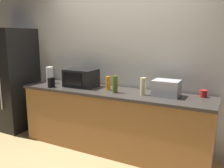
{
  "coord_description": "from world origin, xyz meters",
  "views": [
    {
      "loc": [
        1.53,
        -2.55,
        1.67
      ],
      "look_at": [
        0.0,
        0.4,
        1.0
      ],
      "focal_mm": 38.17,
      "sensor_mm": 36.0,
      "label": 1
    }
  ],
  "objects_px": {
    "microwave": "(81,78)",
    "mug_red": "(203,94)",
    "paper_towel_roll": "(50,75)",
    "toaster_oven": "(166,88)",
    "bottle_dish_soap": "(108,83)",
    "cordless_phone": "(51,82)",
    "bottle_olive_oil": "(115,84)",
    "refrigerator": "(12,79)",
    "bottle_hand_soap": "(143,86)"
  },
  "relations": [
    {
      "from": "microwave",
      "to": "mug_red",
      "type": "relative_size",
      "value": 5.18
    },
    {
      "from": "paper_towel_roll",
      "to": "mug_red",
      "type": "bearing_deg",
      "value": 4.18
    },
    {
      "from": "toaster_oven",
      "to": "bottle_dish_soap",
      "type": "relative_size",
      "value": 1.7
    },
    {
      "from": "paper_towel_roll",
      "to": "bottle_dish_soap",
      "type": "xyz_separation_m",
      "value": [
        1.11,
        -0.02,
        -0.03
      ]
    },
    {
      "from": "cordless_phone",
      "to": "mug_red",
      "type": "relative_size",
      "value": 1.62
    },
    {
      "from": "bottle_olive_oil",
      "to": "bottle_dish_soap",
      "type": "relative_size",
      "value": 1.18
    },
    {
      "from": "mug_red",
      "to": "refrigerator",
      "type": "bearing_deg",
      "value": -176.04
    },
    {
      "from": "bottle_dish_soap",
      "to": "bottle_hand_soap",
      "type": "bearing_deg",
      "value": -5.59
    },
    {
      "from": "paper_towel_roll",
      "to": "cordless_phone",
      "type": "height_order",
      "value": "paper_towel_roll"
    },
    {
      "from": "microwave",
      "to": "cordless_phone",
      "type": "bearing_deg",
      "value": -145.53
    },
    {
      "from": "microwave",
      "to": "paper_towel_roll",
      "type": "bearing_deg",
      "value": 179.8
    },
    {
      "from": "toaster_oven",
      "to": "bottle_hand_soap",
      "type": "height_order",
      "value": "bottle_hand_soap"
    },
    {
      "from": "cordless_phone",
      "to": "bottle_olive_oil",
      "type": "relative_size",
      "value": 0.64
    },
    {
      "from": "toaster_oven",
      "to": "refrigerator",
      "type": "bearing_deg",
      "value": -178.77
    },
    {
      "from": "bottle_olive_oil",
      "to": "bottle_dish_soap",
      "type": "height_order",
      "value": "bottle_olive_oil"
    },
    {
      "from": "bottle_hand_soap",
      "to": "bottle_olive_oil",
      "type": "height_order",
      "value": "bottle_olive_oil"
    },
    {
      "from": "toaster_oven",
      "to": "microwave",
      "type": "bearing_deg",
      "value": -179.48
    },
    {
      "from": "refrigerator",
      "to": "microwave",
      "type": "relative_size",
      "value": 3.75
    },
    {
      "from": "bottle_hand_soap",
      "to": "mug_red",
      "type": "bearing_deg",
      "value": 19.05
    },
    {
      "from": "refrigerator",
      "to": "cordless_phone",
      "type": "bearing_deg",
      "value": -10.61
    },
    {
      "from": "toaster_oven",
      "to": "paper_towel_roll",
      "type": "bearing_deg",
      "value": -179.71
    },
    {
      "from": "paper_towel_roll",
      "to": "bottle_hand_soap",
      "type": "distance_m",
      "value": 1.67
    },
    {
      "from": "cordless_phone",
      "to": "mug_red",
      "type": "distance_m",
      "value": 2.19
    },
    {
      "from": "paper_towel_roll",
      "to": "cordless_phone",
      "type": "distance_m",
      "value": 0.37
    },
    {
      "from": "microwave",
      "to": "bottle_dish_soap",
      "type": "distance_m",
      "value": 0.49
    },
    {
      "from": "toaster_oven",
      "to": "bottle_hand_soap",
      "type": "relative_size",
      "value": 1.46
    },
    {
      "from": "microwave",
      "to": "mug_red",
      "type": "xyz_separation_m",
      "value": [
        1.77,
        0.18,
        -0.09
      ]
    },
    {
      "from": "refrigerator",
      "to": "mug_red",
      "type": "xyz_separation_m",
      "value": [
        3.26,
        0.23,
        0.05
      ]
    },
    {
      "from": "toaster_oven",
      "to": "bottle_olive_oil",
      "type": "height_order",
      "value": "bottle_olive_oil"
    },
    {
      "from": "refrigerator",
      "to": "bottle_olive_oil",
      "type": "height_order",
      "value": "refrigerator"
    },
    {
      "from": "toaster_oven",
      "to": "paper_towel_roll",
      "type": "xyz_separation_m",
      "value": [
        -1.96,
        -0.01,
        0.03
      ]
    },
    {
      "from": "microwave",
      "to": "mug_red",
      "type": "height_order",
      "value": "microwave"
    },
    {
      "from": "bottle_olive_oil",
      "to": "bottle_dish_soap",
      "type": "bearing_deg",
      "value": 147.6
    },
    {
      "from": "toaster_oven",
      "to": "bottle_hand_soap",
      "type": "bearing_deg",
      "value": -163.43
    },
    {
      "from": "microwave",
      "to": "bottle_dish_soap",
      "type": "relative_size",
      "value": 2.39
    },
    {
      "from": "refrigerator",
      "to": "toaster_oven",
      "type": "relative_size",
      "value": 5.29
    },
    {
      "from": "toaster_oven",
      "to": "bottle_dish_soap",
      "type": "height_order",
      "value": "toaster_oven"
    },
    {
      "from": "toaster_oven",
      "to": "mug_red",
      "type": "height_order",
      "value": "toaster_oven"
    },
    {
      "from": "bottle_hand_soap",
      "to": "toaster_oven",
      "type": "bearing_deg",
      "value": 16.57
    },
    {
      "from": "microwave",
      "to": "toaster_oven",
      "type": "xyz_separation_m",
      "value": [
        1.33,
        0.01,
        -0.03
      ]
    },
    {
      "from": "bottle_dish_soap",
      "to": "mug_red",
      "type": "bearing_deg",
      "value": 8.7
    },
    {
      "from": "mug_red",
      "to": "microwave",
      "type": "bearing_deg",
      "value": -174.28
    },
    {
      "from": "microwave",
      "to": "bottle_olive_oil",
      "type": "xyz_separation_m",
      "value": [
        0.65,
        -0.13,
        -0.02
      ]
    },
    {
      "from": "paper_towel_roll",
      "to": "mug_red",
      "type": "height_order",
      "value": "paper_towel_roll"
    },
    {
      "from": "paper_towel_roll",
      "to": "bottle_dish_soap",
      "type": "distance_m",
      "value": 1.11
    },
    {
      "from": "bottle_hand_soap",
      "to": "bottle_dish_soap",
      "type": "height_order",
      "value": "bottle_hand_soap"
    },
    {
      "from": "refrigerator",
      "to": "microwave",
      "type": "distance_m",
      "value": 1.49
    },
    {
      "from": "microwave",
      "to": "cordless_phone",
      "type": "xyz_separation_m",
      "value": [
        -0.37,
        -0.26,
        -0.06
      ]
    },
    {
      "from": "bottle_dish_soap",
      "to": "bottle_olive_oil",
      "type": "bearing_deg",
      "value": -32.4
    },
    {
      "from": "refrigerator",
      "to": "bottle_hand_soap",
      "type": "distance_m",
      "value": 2.53
    }
  ]
}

